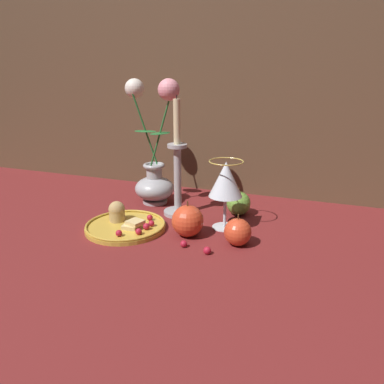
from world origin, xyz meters
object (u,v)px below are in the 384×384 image
object	(u,v)px
plate_with_pastries	(125,224)
wine_glass	(226,181)
apple_beside_vase	(188,221)
apple_at_table_edge	(238,232)
vase	(154,164)
candlestick	(178,175)
apple_near_glass	(239,203)

from	to	relation	value
plate_with_pastries	wine_glass	size ratio (longest dim) A/B	1.16
apple_beside_vase	apple_at_table_edge	bearing A→B (deg)	-3.49
vase	plate_with_pastries	bearing A→B (deg)	-86.28
vase	apple_at_table_edge	size ratio (longest dim) A/B	4.86
vase	wine_glass	xyz separation A→B (m)	(0.26, -0.12, 0.00)
vase	candlestick	distance (m)	0.12
wine_glass	apple_beside_vase	bearing A→B (deg)	-131.48
apple_beside_vase	apple_at_table_edge	world-z (taller)	apple_beside_vase
wine_glass	apple_beside_vase	distance (m)	0.14
apple_near_glass	apple_at_table_edge	bearing A→B (deg)	-77.11
wine_glass	apple_beside_vase	xyz separation A→B (m)	(-0.07, -0.08, -0.09)
vase	apple_near_glass	bearing A→B (deg)	-2.52
wine_glass	plate_with_pastries	bearing A→B (deg)	-158.47
plate_with_pastries	candlestick	bearing A→B (deg)	58.18
vase	plate_with_pastries	distance (m)	0.24
plate_with_pastries	wine_glass	bearing A→B (deg)	21.53
apple_beside_vase	apple_near_glass	distance (m)	0.21
vase	apple_near_glass	xyz separation A→B (m)	(0.27, -0.01, -0.09)
plate_with_pastries	apple_beside_vase	distance (m)	0.17
apple_beside_vase	candlestick	bearing A→B (deg)	121.26
vase	apple_at_table_edge	world-z (taller)	vase
candlestick	apple_beside_vase	bearing A→B (deg)	-58.74
plate_with_pastries	apple_at_table_edge	size ratio (longest dim) A/B	2.71
apple_near_glass	apple_at_table_edge	distance (m)	0.20
candlestick	apple_beside_vase	size ratio (longest dim) A/B	3.65
vase	candlestick	world-z (taller)	vase
apple_at_table_edge	wine_glass	bearing A→B (deg)	122.09
candlestick	apple_near_glass	distance (m)	0.19
plate_with_pastries	apple_at_table_edge	xyz separation A→B (m)	(0.30, 0.01, 0.02)
apple_near_glass	wine_glass	bearing A→B (deg)	-96.47
vase	wine_glass	distance (m)	0.28
vase	apple_beside_vase	world-z (taller)	vase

